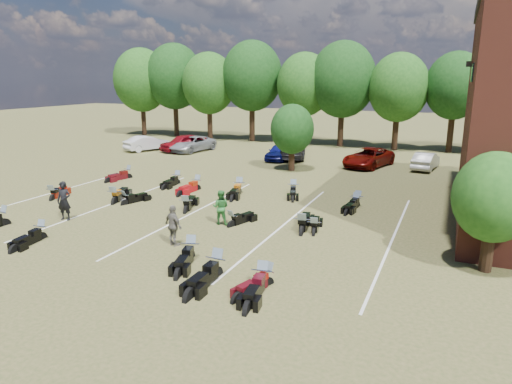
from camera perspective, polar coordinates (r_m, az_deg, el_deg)
The scene contains 35 objects.
ground at distance 19.90m, azimuth -5.01°, elevation -5.91°, with size 160.00×160.00×0.00m, color brown.
car_0 at distance 43.82m, azimuth -9.07°, elevation 6.10°, with size 1.86×4.63×1.58m, color maroon.
car_1 at distance 44.79m, azimuth -13.48°, elevation 5.96°, with size 1.50×4.31×1.42m, color silver.
car_2 at distance 43.50m, azimuth -8.04°, elevation 5.98°, with size 2.35×5.10×1.42m, color gray.
car_3 at distance 39.44m, azimuth 4.57°, elevation 5.33°, with size 2.17×5.34×1.55m, color black.
car_4 at distance 38.64m, azimuth 2.98°, elevation 5.03°, with size 1.61×4.00×1.36m, color #0C1058.
car_5 at distance 36.88m, azimuth 20.44°, elevation 3.66°, with size 1.38×3.95×1.30m, color #ADADA8.
car_6 at distance 36.71m, azimuth 13.88°, elevation 4.22°, with size 2.41×5.22×1.45m, color #590805.
person_black at distance 24.07m, azimuth -22.86°, elevation -1.03°, with size 0.70×0.46×1.93m, color black.
person_green at distance 21.64m, azimuth -4.44°, elevation -1.91°, with size 0.81×0.63×1.67m, color #296E2D.
person_grey at distance 19.13m, azimuth -10.29°, elevation -4.15°, with size 1.02×0.43×1.75m, color #5F5A51.
motorcycle_0 at distance 24.70m, azimuth -28.99°, elevation -3.67°, with size 0.76×2.39×1.34m, color black, non-canonical shape.
motorcycle_2 at distance 21.91m, azimuth -25.23°, elevation -5.35°, with size 0.68×2.14×1.19m, color black, non-canonical shape.
motorcycle_3 at distance 17.95m, azimuth -8.13°, elevation -8.29°, with size 0.74×2.34×1.30m, color black, non-canonical shape.
motorcycle_4 at distance 16.37m, azimuth -4.97°, elevation -10.49°, with size 0.80×2.51×1.40m, color black, non-canonical shape.
motorcycle_5 at distance 15.50m, azimuth 0.72°, elevation -11.91°, with size 0.73×2.30×1.28m, color black, non-canonical shape.
motorcycle_6 at distance 15.68m, azimuth 1.39°, elevation -11.60°, with size 0.65×2.05×1.14m, color #440910, non-canonical shape.
motorcycle_7 at distance 28.53m, azimuth -24.05°, elevation -0.90°, with size 0.71×2.23×1.24m, color maroon, non-canonical shape.
motorcycle_8 at distance 26.51m, azimuth -17.25°, elevation -1.37°, with size 0.79×2.49×1.39m, color black, non-canonical shape.
motorcycle_9 at distance 26.10m, azimuth -15.98°, elevation -1.52°, with size 0.64×2.02×1.13m, color black, non-canonical shape.
motorcycle_10 at distance 21.51m, azimuth -3.00°, elevation -4.31°, with size 0.64×2.01×1.12m, color black, non-canonical shape.
motorcycle_11 at distance 23.98m, azimuth -8.75°, elevation -2.50°, with size 0.74×2.33×1.30m, color black, non-canonical shape.
motorcycle_12 at distance 20.60m, azimuth 7.24°, elevation -5.26°, with size 0.65×2.06×1.15m, color black, non-canonical shape.
motorcycle_13 at distance 20.62m, azimuth 5.72°, elevation -5.20°, with size 0.79×2.48×1.38m, color black, non-canonical shape.
motorcycle_14 at distance 32.86m, azimuth -15.69°, elevation 1.68°, with size 0.72×2.26×1.26m, color #4B0A11, non-canonical shape.
motorcycle_15 at distance 28.55m, azimuth -7.39°, elevation 0.25°, with size 0.76×2.38×1.32m, color #A00B12, non-canonical shape.
motorcycle_16 at distance 30.35m, azimuth -9.83°, elevation 0.99°, with size 0.71×2.22×1.24m, color black, non-canonical shape.
motorcycle_17 at distance 27.54m, azimuth -2.12°, elevation -0.16°, with size 0.78×2.44×1.36m, color black, non-canonical shape.
motorcycle_18 at distance 27.39m, azimuth 4.67°, elevation -0.28°, with size 0.71×2.23×1.24m, color black, non-canonical shape.
motorcycle_19 at distance 25.07m, azimuth 12.29°, elevation -1.93°, with size 0.66×2.06×1.15m, color black, non-canonical shape.
motorcycle_20 at distance 25.32m, azimuth 12.50°, elevation -1.78°, with size 0.68×2.15×1.20m, color black, non-canonical shape.
tree_line at distance 46.46m, azimuth 11.47°, elevation 13.29°, with size 56.00×6.00×9.79m.
young_tree_near_building at distance 17.89m, azimuth 27.62°, elevation -0.61°, with size 2.80×2.80×4.16m.
young_tree_midfield at distance 33.93m, azimuth 4.54°, elevation 7.84°, with size 3.20×3.20×4.70m.
parking_lines at distance 23.80m, azimuth -7.91°, elevation -2.59°, with size 20.10×14.00×0.01m.
Camera 1 is at (9.05, -16.36, 6.82)m, focal length 32.00 mm.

